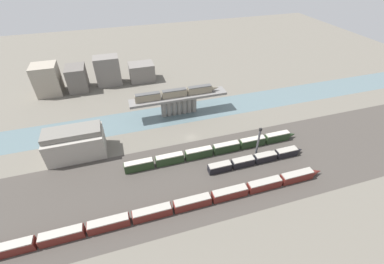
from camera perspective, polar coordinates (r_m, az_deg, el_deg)
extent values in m
plane|color=#666056|center=(118.28, -0.19, -1.23)|extent=(400.00, 400.00, 0.00)
cube|color=#423D38|center=(101.49, 3.81, -9.28)|extent=(280.00, 42.00, 0.01)
cube|color=slate|center=(135.03, -2.83, 4.13)|extent=(320.00, 18.78, 0.01)
cube|color=slate|center=(129.98, -2.96, 7.76)|extent=(49.41, 7.38, 1.24)
cylinder|color=gray|center=(131.20, -6.30, 5.23)|extent=(2.55, 2.55, 9.17)
cylinder|color=gray|center=(131.61, -5.16, 5.42)|extent=(2.55, 2.55, 9.17)
cylinder|color=gray|center=(132.08, -4.02, 5.61)|extent=(2.55, 2.55, 9.17)
cylinder|color=gray|center=(132.60, -2.89, 5.79)|extent=(2.55, 2.55, 9.17)
cylinder|color=gray|center=(133.17, -1.77, 5.98)|extent=(2.55, 2.55, 9.17)
cylinder|color=gray|center=(133.79, -0.65, 6.15)|extent=(2.55, 2.55, 9.17)
cylinder|color=gray|center=(134.46, 0.45, 6.32)|extent=(2.55, 2.55, 9.17)
cube|color=gray|center=(126.54, -9.81, 7.58)|extent=(12.42, 2.90, 3.44)
cube|color=#4C4C4C|center=(125.62, -9.90, 8.34)|extent=(11.92, 2.67, 0.40)
cube|color=gray|center=(128.41, -3.96, 8.52)|extent=(12.42, 2.90, 3.44)
cube|color=#4C4C4C|center=(127.50, -4.00, 9.27)|extent=(11.92, 2.67, 0.40)
cube|color=gray|center=(131.57, 1.69, 9.34)|extent=(12.42, 2.90, 3.44)
cube|color=#4C4C4C|center=(130.69, 1.70, 10.08)|extent=(11.92, 2.67, 0.40)
cone|color=gray|center=(134.30, 5.13, 9.73)|extent=(4.35, 2.61, 2.61)
cube|color=#5B1E19|center=(96.87, -35.24, -20.44)|extent=(12.93, 3.16, 3.21)
cube|color=#9E998E|center=(95.54, -35.64, -19.82)|extent=(12.41, 2.91, 0.40)
cube|color=#5B1E19|center=(92.25, -26.90, -19.90)|extent=(12.93, 3.16, 3.21)
cube|color=#9E998E|center=(90.86, -27.23, -19.26)|extent=(12.41, 2.91, 0.40)
cube|color=#5B1E19|center=(89.52, -17.96, -18.89)|extent=(12.93, 3.16, 3.21)
cube|color=#9E998E|center=(88.08, -18.19, -18.22)|extent=(12.41, 2.91, 0.40)
cube|color=#5B1E19|center=(88.85, -8.81, -17.39)|extent=(12.93, 3.16, 3.21)
cube|color=#9E998E|center=(87.40, -8.93, -16.70)|extent=(12.41, 2.91, 0.40)
cube|color=#5B1E19|center=(90.29, 0.09, -15.50)|extent=(12.93, 3.16, 3.21)
cube|color=#9E998E|center=(88.86, 0.09, -14.79)|extent=(12.41, 2.91, 0.40)
cube|color=#5B1E19|center=(93.73, 8.36, -13.38)|extent=(12.93, 3.16, 3.21)
cube|color=#9E998E|center=(92.36, 8.46, -12.67)|extent=(12.41, 2.91, 0.40)
cube|color=#5B1E19|center=(98.98, 15.77, -11.23)|extent=(12.93, 3.16, 3.21)
cube|color=#9E998E|center=(97.68, 15.95, -10.52)|extent=(12.41, 2.91, 0.40)
cube|color=#5B1E19|center=(105.76, 22.24, -9.16)|extent=(12.93, 3.16, 3.21)
cube|color=#9E998E|center=(104.55, 22.46, -8.47)|extent=(12.41, 2.91, 0.40)
cone|color=#5B1E19|center=(110.85, 25.85, -8.00)|extent=(4.52, 2.84, 2.84)
cube|color=black|center=(102.10, 6.16, -7.90)|extent=(9.21, 3.18, 3.00)
cube|color=#9E998E|center=(100.91, 6.22, -7.21)|extent=(8.84, 2.92, 0.40)
cube|color=black|center=(105.62, 11.24, -6.66)|extent=(9.21, 3.18, 3.00)
cube|color=#9E998E|center=(104.47, 11.35, -5.99)|extent=(8.84, 2.92, 0.40)
cube|color=black|center=(109.96, 15.93, -5.47)|extent=(9.21, 3.18, 3.00)
cube|color=#9E998E|center=(108.85, 16.08, -4.81)|extent=(8.84, 2.92, 0.40)
cube|color=black|center=(115.00, 20.23, -4.34)|extent=(9.21, 3.18, 3.00)
cube|color=#9E998E|center=(113.95, 20.40, -3.70)|extent=(8.84, 2.92, 0.40)
cone|color=black|center=(118.54, 22.67, -3.74)|extent=(3.22, 2.70, 2.70)
cube|color=#23381E|center=(103.88, -11.67, -7.38)|extent=(11.41, 2.81, 3.71)
cube|color=#B7B2A3|center=(102.47, -11.81, -6.55)|extent=(10.95, 2.59, 0.40)
cube|color=#23381E|center=(104.77, -4.97, -6.11)|extent=(11.41, 2.81, 3.71)
cube|color=#B7B2A3|center=(103.38, -5.03, -5.28)|extent=(10.95, 2.59, 0.40)
cube|color=#23381E|center=(107.09, 1.51, -4.80)|extent=(11.41, 2.81, 3.71)
cube|color=#B7B2A3|center=(105.73, 1.52, -3.97)|extent=(10.95, 2.59, 0.40)
cube|color=#23381E|center=(110.75, 7.60, -3.51)|extent=(11.41, 2.81, 3.71)
cube|color=#B7B2A3|center=(109.44, 7.69, -2.69)|extent=(10.95, 2.59, 0.40)
cube|color=#23381E|center=(115.63, 13.23, -2.27)|extent=(11.41, 2.81, 3.71)
cube|color=#B7B2A3|center=(114.37, 13.37, -1.48)|extent=(10.95, 2.59, 0.40)
cube|color=#23381E|center=(121.57, 18.35, -1.13)|extent=(11.41, 2.81, 3.71)
cube|color=#B7B2A3|center=(120.38, 18.54, -0.36)|extent=(10.95, 2.59, 0.40)
cone|color=#23381E|center=(125.85, 21.26, -0.54)|extent=(3.99, 2.53, 2.53)
cube|color=#9E998E|center=(116.56, -24.39, -2.55)|extent=(22.81, 12.91, 10.49)
cube|color=slate|center=(112.94, -25.20, -0.05)|extent=(22.35, 9.03, 2.30)
cylinder|color=#4C4C51|center=(107.91, 14.40, -2.53)|extent=(0.86, 0.86, 13.13)
cube|color=black|center=(103.64, 15.00, 0.52)|extent=(1.00, 0.70, 1.20)
cube|color=gray|center=(171.38, -29.49, 10.09)|extent=(13.47, 12.77, 17.52)
cube|color=#605B56|center=(169.31, -24.12, 10.82)|extent=(10.71, 14.13, 14.39)
cube|color=slate|center=(169.04, -18.19, 12.80)|extent=(14.55, 10.03, 17.60)
cube|color=slate|center=(170.63, -11.10, 12.96)|extent=(15.31, 11.90, 11.00)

